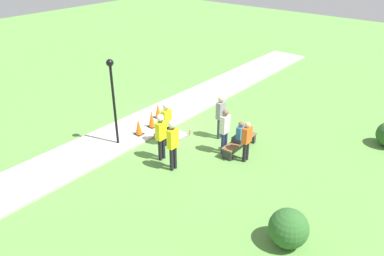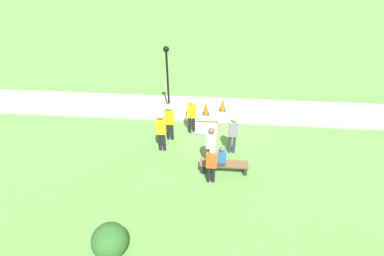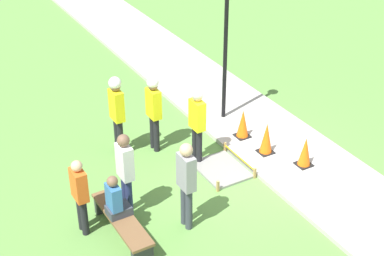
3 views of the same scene
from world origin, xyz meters
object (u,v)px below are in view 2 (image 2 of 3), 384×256
at_px(traffic_cone_sidewalk_edge, 189,108).
at_px(lamppost_near, 167,70).
at_px(worker_supervisor, 161,128).
at_px(bystander_in_gray_shirt, 211,145).
at_px(bystander_in_orange_shirt, 211,164).
at_px(traffic_cone_near_patch, 223,104).
at_px(worker_assistant, 192,112).
at_px(bystander_in_white_shirt, 233,132).
at_px(traffic_cone_far_patch, 206,107).
at_px(person_seated_on_bench, 221,157).
at_px(park_bench, 224,165).
at_px(worker_trainee, 169,119).

height_order(traffic_cone_sidewalk_edge, lamppost_near, lamppost_near).
height_order(worker_supervisor, bystander_in_gray_shirt, worker_supervisor).
distance_m(bystander_in_orange_shirt, lamppost_near, 5.38).
xyz_separation_m(traffic_cone_near_patch, worker_assistant, (1.47, 1.90, 0.68)).
height_order(worker_assistant, bystander_in_white_shirt, bystander_in_white_shirt).
distance_m(traffic_cone_far_patch, bystander_in_orange_shirt, 4.62).
bearing_deg(traffic_cone_sidewalk_edge, worker_assistant, 99.32).
height_order(person_seated_on_bench, bystander_in_gray_shirt, bystander_in_gray_shirt).
xyz_separation_m(traffic_cone_sidewalk_edge, person_seated_on_bench, (-1.59, 3.98, 0.34)).
xyz_separation_m(worker_supervisor, lamppost_near, (0.10, -2.93, 1.22)).
xyz_separation_m(traffic_cone_sidewalk_edge, park_bench, (-1.71, 3.93, -0.13)).
relative_size(traffic_cone_near_patch, person_seated_on_bench, 0.79).
bearing_deg(bystander_in_white_shirt, person_seated_on_bench, 69.44).
relative_size(traffic_cone_sidewalk_edge, lamppost_near, 0.20).
bearing_deg(worker_supervisor, worker_trainee, -106.81).
relative_size(worker_supervisor, lamppost_near, 0.56).
height_order(park_bench, person_seated_on_bench, person_seated_on_bench).
bearing_deg(park_bench, bystander_in_gray_shirt, -33.82).
bearing_deg(traffic_cone_far_patch, worker_supervisor, 57.93).
bearing_deg(bystander_in_white_shirt, traffic_cone_far_patch, -66.47).
xyz_separation_m(traffic_cone_far_patch, worker_assistant, (0.62, 1.47, 0.65)).
bearing_deg(traffic_cone_far_patch, bystander_in_gray_shirt, 94.97).
height_order(worker_trainee, lamppost_near, lamppost_near).
xyz_separation_m(bystander_in_gray_shirt, bystander_in_white_shirt, (-0.90, -0.83, 0.02)).
bearing_deg(park_bench, worker_assistant, -59.58).
xyz_separation_m(traffic_cone_far_patch, bystander_in_white_shirt, (-1.22, 2.79, 0.60)).
relative_size(bystander_in_gray_shirt, bystander_in_white_shirt, 0.99).
height_order(traffic_cone_near_patch, traffic_cone_far_patch, traffic_cone_far_patch).
bearing_deg(bystander_in_orange_shirt, person_seated_on_bench, -125.59).
xyz_separation_m(worker_assistant, bystander_in_white_shirt, (-1.83, 1.32, -0.05)).
bearing_deg(traffic_cone_far_patch, park_bench, 102.21).
bearing_deg(person_seated_on_bench, traffic_cone_far_patch, -79.55).
height_order(person_seated_on_bench, lamppost_near, lamppost_near).
height_order(traffic_cone_sidewalk_edge, bystander_in_orange_shirt, bystander_in_orange_shirt).
bearing_deg(traffic_cone_near_patch, worker_assistant, 52.37).
distance_m(traffic_cone_sidewalk_edge, lamppost_near, 2.24).
distance_m(traffic_cone_sidewalk_edge, bystander_in_white_shirt, 3.48).
bearing_deg(traffic_cone_sidewalk_edge, lamppost_near, -7.20).
relative_size(traffic_cone_far_patch, bystander_in_orange_shirt, 0.47).
bearing_deg(traffic_cone_far_patch, traffic_cone_near_patch, -153.06).
distance_m(traffic_cone_near_patch, person_seated_on_bench, 4.49).
xyz_separation_m(traffic_cone_sidewalk_edge, lamppost_near, (1.04, -0.13, 1.97)).
distance_m(worker_assistant, bystander_in_white_shirt, 2.26).
height_order(worker_assistant, bystander_in_gray_shirt, worker_assistant).
height_order(person_seated_on_bench, bystander_in_white_shirt, bystander_in_white_shirt).
height_order(park_bench, bystander_in_gray_shirt, bystander_in_gray_shirt).
bearing_deg(bystander_in_orange_shirt, worker_assistant, -72.53).
bearing_deg(traffic_cone_sidewalk_edge, worker_supervisor, 71.33).
bearing_deg(worker_supervisor, person_seated_on_bench, 155.00).
distance_m(person_seated_on_bench, lamppost_near, 5.15).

